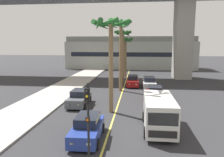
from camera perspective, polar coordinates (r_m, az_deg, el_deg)
sidewalk_left at (r=21.93m, az=-20.79°, el=-7.65°), size 4.80×80.00×0.15m
lane_stripe_center at (r=27.35m, az=2.45°, el=-3.98°), size 0.14×56.00×0.01m
pier_building_backdrop at (r=55.76m, az=4.72°, el=6.54°), size 30.87×8.04×7.72m
car_queue_front at (r=32.39m, az=5.30°, el=-0.68°), size 1.91×4.14×1.56m
car_queue_second at (r=24.56m, az=10.87°, el=-3.91°), size 1.91×4.14×1.56m
car_queue_third at (r=31.04m, az=9.46°, el=-1.19°), size 1.89×4.13×1.56m
car_queue_fourth at (r=14.79m, az=-6.27°, el=-12.53°), size 1.92×4.14×1.56m
car_queue_fifth at (r=22.54m, az=-8.37°, el=-5.01°), size 1.88×4.12×1.56m
delivery_van at (r=16.35m, az=11.84°, el=-8.44°), size 2.19×5.26×2.36m
traffic_light_median_near at (r=11.26m, az=-6.18°, el=-8.73°), size 0.24×0.37×4.20m
palm_tree_near_median at (r=40.54m, az=3.43°, el=7.99°), size 2.73×2.77×7.21m
palm_tree_mid_median at (r=19.47m, az=-0.30°, el=10.52°), size 3.44×3.44×8.27m
palm_tree_far_median at (r=34.86m, az=2.76°, el=9.23°), size 2.75×2.74×8.17m
palm_tree_farthest_median at (r=28.58m, az=2.31°, el=10.74°), size 2.72×2.75×9.11m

